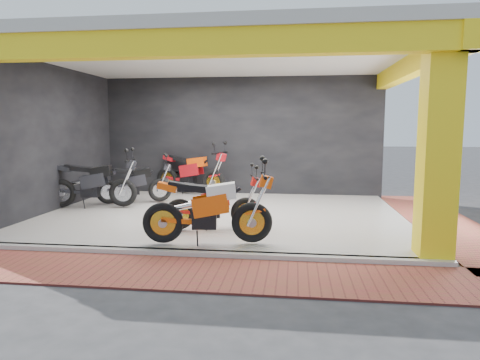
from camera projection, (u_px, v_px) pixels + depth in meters
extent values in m
plane|color=#2D2D30|center=(204.00, 240.00, 7.81)|extent=(80.00, 80.00, 0.00)
cube|color=silver|center=(223.00, 215.00, 9.78)|extent=(8.00, 6.00, 0.10)
cube|color=beige|center=(222.00, 56.00, 9.34)|extent=(8.40, 6.40, 0.20)
cube|color=black|center=(240.00, 137.00, 12.62)|extent=(8.20, 0.20, 3.50)
cube|color=black|center=(51.00, 140.00, 10.09)|extent=(0.20, 6.20, 3.50)
cube|color=yellow|center=(438.00, 148.00, 6.39)|extent=(0.50, 0.50, 3.50)
cube|color=yellow|center=(188.00, 44.00, 6.42)|extent=(8.40, 0.30, 0.40)
cube|color=yellow|center=(412.00, 67.00, 8.87)|extent=(0.30, 6.40, 0.40)
cube|color=silver|center=(191.00, 254.00, 6.80)|extent=(8.00, 0.20, 0.10)
cube|color=#953831|center=(178.00, 272.00, 6.04)|extent=(9.00, 1.40, 0.03)
cube|color=#953831|center=(443.00, 223.00, 9.18)|extent=(1.40, 7.00, 0.03)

